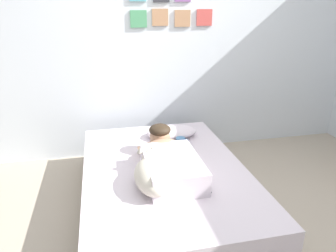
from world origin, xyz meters
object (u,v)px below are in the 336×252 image
(pillow, at_px, (172,132))
(cell_phone, at_px, (204,188))
(bed, at_px, (164,187))
(coffee_cup, at_px, (181,141))
(person_lying, at_px, (168,158))
(dog, at_px, (152,174))

(pillow, bearing_deg, cell_phone, -89.11)
(bed, height_order, pillow, pillow)
(coffee_cup, bearing_deg, bed, -121.51)
(bed, xyz_separation_m, cell_phone, (0.22, -0.40, 0.20))
(person_lying, relative_size, coffee_cup, 7.36)
(person_lying, height_order, cell_phone, person_lying)
(bed, height_order, coffee_cup, coffee_cup)
(dog, bearing_deg, cell_phone, -18.49)
(pillow, distance_m, coffee_cup, 0.22)
(bed, relative_size, coffee_cup, 16.27)
(person_lying, xyz_separation_m, coffee_cup, (0.23, 0.47, -0.07))
(dog, bearing_deg, coffee_cup, 59.35)
(dog, relative_size, cell_phone, 4.11)
(coffee_cup, bearing_deg, pillow, 101.38)
(person_lying, relative_size, cell_phone, 6.57)
(pillow, distance_m, dog, 0.96)
(dog, bearing_deg, pillow, 68.10)
(pillow, relative_size, coffee_cup, 4.16)
(person_lying, bearing_deg, bed, 112.72)
(pillow, height_order, cell_phone, pillow)
(dog, relative_size, coffee_cup, 4.60)
(pillow, bearing_deg, person_lying, -105.12)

